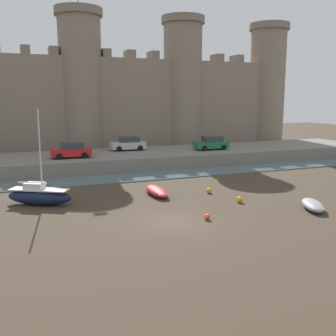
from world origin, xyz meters
name	(u,v)px	position (x,y,z in m)	size (l,w,h in m)	color
ground_plane	(172,223)	(0.00, 0.00, 0.00)	(160.00, 160.00, 0.00)	#423528
water_channel	(115,178)	(0.00, 14.40, 0.05)	(80.00, 4.50, 0.10)	slate
quay_road	(99,160)	(0.00, 21.65, 0.71)	(70.58, 10.00, 1.41)	slate
castle	(81,93)	(0.00, 32.09, 8.30)	(64.75, 6.17, 21.95)	gray
rowboat_foreground_centre	(313,205)	(10.09, -0.83, 0.32)	(2.56, 3.47, 0.61)	gray
rowboat_near_channel_right	(157,191)	(1.52, 6.94, 0.33)	(1.40, 3.96, 0.62)	red
sailboat_midflat_centre	(39,196)	(-7.30, 7.26, 0.68)	(4.79, 3.60, 6.82)	#141E3D
mooring_buoy_near_channel	(209,191)	(5.63, 5.97, 0.22)	(0.43, 0.43, 0.43)	orange
mooring_buoy_near_shore	(240,200)	(6.37, 2.55, 0.23)	(0.46, 0.46, 0.46)	orange
mooring_buoy_off_centre	(207,217)	(2.26, -0.31, 0.20)	(0.40, 0.40, 0.40)	#E04C1E
car_quay_centre_west	(211,143)	(13.47, 20.56, 2.19)	(4.14, 1.96, 1.62)	#1E6638
car_quay_east	(71,150)	(-3.23, 19.98, 2.19)	(4.14, 1.96, 1.62)	red
car_quay_centre_east	(128,144)	(3.95, 23.68, 2.19)	(4.14, 1.96, 1.62)	#B2B5B7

